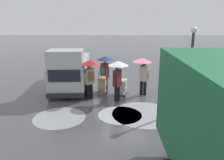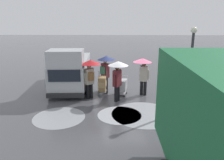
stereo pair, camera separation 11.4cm
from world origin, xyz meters
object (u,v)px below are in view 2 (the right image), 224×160
object	(u,v)px
hand_dolly_boxes	(102,84)
pedestrian_black_side	(118,71)
shopping_cart_vendor	(122,85)
street_lamp	(191,60)
pedestrian_far_side	(143,68)
pedestrian_pink_side	(106,65)
pedestrian_white_side	(90,70)
cargo_van_parked_right	(71,69)

from	to	relation	value
hand_dolly_boxes	pedestrian_black_side	distance (m)	1.57
shopping_cart_vendor	street_lamp	distance (m)	4.07
street_lamp	pedestrian_far_side	bearing A→B (deg)	-46.58
hand_dolly_boxes	shopping_cart_vendor	bearing A→B (deg)	179.98
pedestrian_pink_side	pedestrian_white_side	world-z (taller)	same
cargo_van_parked_right	pedestrian_white_side	world-z (taller)	cargo_van_parked_right
shopping_cart_vendor	pedestrian_black_side	distance (m)	1.38
pedestrian_pink_side	street_lamp	bearing A→B (deg)	145.91
pedestrian_black_side	hand_dolly_boxes	bearing A→B (deg)	-46.48
street_lamp	pedestrian_pink_side	bearing A→B (deg)	-34.09
pedestrian_white_side	street_lamp	bearing A→B (deg)	163.71
cargo_van_parked_right	pedestrian_far_side	bearing A→B (deg)	163.14
pedestrian_white_side	shopping_cart_vendor	bearing A→B (deg)	-161.31
shopping_cart_vendor	hand_dolly_boxes	xyz separation A→B (m)	(1.10, -0.00, 0.07)
street_lamp	hand_dolly_boxes	bearing A→B (deg)	-25.27
hand_dolly_boxes	cargo_van_parked_right	bearing A→B (deg)	-33.88
hand_dolly_boxes	pedestrian_black_side	size ratio (longest dim) A/B	0.61
pedestrian_far_side	street_lamp	size ratio (longest dim) A/B	0.56
hand_dolly_boxes	pedestrian_black_side	bearing A→B (deg)	133.52
shopping_cart_vendor	pedestrian_white_side	size ratio (longest dim) A/B	0.47
shopping_cart_vendor	pedestrian_white_side	distance (m)	2.05
shopping_cart_vendor	street_lamp	xyz separation A→B (m)	(-3.08, 1.97, 1.80)
cargo_van_parked_right	shopping_cart_vendor	distance (m)	3.41
pedestrian_pink_side	pedestrian_black_side	size ratio (longest dim) A/B	1.00
pedestrian_black_side	street_lamp	size ratio (longest dim) A/B	0.56
pedestrian_white_side	pedestrian_far_side	distance (m)	2.93
cargo_van_parked_right	pedestrian_black_side	bearing A→B (deg)	141.81
pedestrian_black_side	street_lamp	distance (m)	3.57
hand_dolly_boxes	pedestrian_white_side	size ratio (longest dim) A/B	0.61
pedestrian_black_side	pedestrian_white_side	size ratio (longest dim) A/B	1.00
pedestrian_white_side	pedestrian_far_side	xyz separation A→B (m)	(-2.87, -0.62, 0.00)
hand_dolly_boxes	pedestrian_far_side	bearing A→B (deg)	-178.88
shopping_cart_vendor	pedestrian_pink_side	bearing A→B (deg)	-38.55
cargo_van_parked_right	pedestrian_far_side	world-z (taller)	cargo_van_parked_right
pedestrian_far_side	shopping_cart_vendor	bearing A→B (deg)	2.18
pedestrian_black_side	cargo_van_parked_right	bearing A→B (deg)	-38.19
pedestrian_white_side	hand_dolly_boxes	bearing A→B (deg)	-136.23
pedestrian_pink_side	street_lamp	xyz separation A→B (m)	(-4.01, 2.71, 0.80)
cargo_van_parked_right	pedestrian_black_side	size ratio (longest dim) A/B	2.53
pedestrian_black_side	pedestrian_white_side	world-z (taller)	same
pedestrian_pink_side	pedestrian_far_side	distance (m)	2.21
pedestrian_pink_side	street_lamp	distance (m)	4.90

